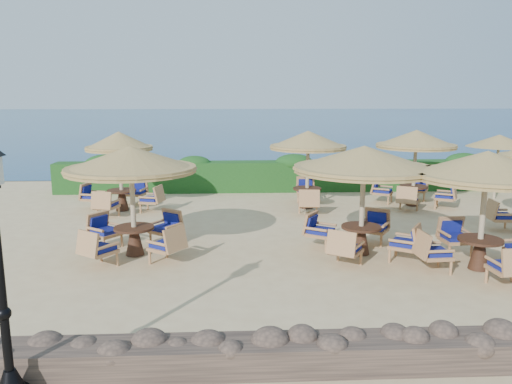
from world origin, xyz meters
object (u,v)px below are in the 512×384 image
object	(u,v)px
cafe_set_4	(308,151)
cafe_set_5	(415,154)
extra_parasol	(499,141)
cafe_set_1	(363,175)
cafe_set_3	(120,162)
lamp_post	(1,286)
cafe_set_0	(132,178)
cafe_set_2	(485,186)

from	to	relation	value
cafe_set_4	cafe_set_5	size ratio (longest dim) A/B	1.02
extra_parasol	cafe_set_1	xyz separation A→B (m)	(-6.68, -6.28, -0.22)
cafe_set_3	lamp_post	bearing A→B (deg)	-85.21
cafe_set_0	cafe_set_1	world-z (taller)	same
lamp_post	cafe_set_4	distance (m)	12.08
lamp_post	cafe_set_4	world-z (taller)	lamp_post
cafe_set_0	cafe_set_2	distance (m)	7.96
cafe_set_1	cafe_set_3	xyz separation A→B (m)	(-6.82, 5.03, -0.32)
cafe_set_3	cafe_set_4	xyz separation A→B (m)	(6.27, 0.06, 0.34)
cafe_set_2	cafe_set_4	world-z (taller)	same
lamp_post	extra_parasol	distance (m)	17.41
extra_parasol	cafe_set_3	world-z (taller)	cafe_set_3
lamp_post	extra_parasol	bearing A→B (deg)	43.60
cafe_set_3	cafe_set_5	bearing A→B (deg)	1.58
cafe_set_0	cafe_set_3	world-z (taller)	same
cafe_set_1	cafe_set_5	world-z (taller)	same
cafe_set_0	cafe_set_2	size ratio (longest dim) A/B	1.00
cafe_set_0	lamp_post	bearing A→B (deg)	-94.16
extra_parasol	cafe_set_3	size ratio (longest dim) A/B	0.83
cafe_set_5	lamp_post	bearing A→B (deg)	-129.65
lamp_post	cafe_set_5	xyz separation A→B (m)	(9.14, 11.03, 0.25)
cafe_set_0	cafe_set_4	world-z (taller)	same
cafe_set_1	lamp_post	bearing A→B (deg)	-135.98
cafe_set_0	cafe_set_4	xyz separation A→B (m)	(4.93, 4.90, 0.08)
cafe_set_5	cafe_set_4	bearing A→B (deg)	-176.69
cafe_set_1	cafe_set_4	xyz separation A→B (m)	(-0.56, 5.09, 0.02)
cafe_set_0	cafe_set_3	size ratio (longest dim) A/B	1.08
lamp_post	cafe_set_1	world-z (taller)	lamp_post
cafe_set_2	cafe_set_5	bearing A→B (deg)	82.39
cafe_set_4	cafe_set_0	bearing A→B (deg)	-135.20
cafe_set_0	cafe_set_1	distance (m)	5.49
cafe_set_0	cafe_set_2	bearing A→B (deg)	-10.09
extra_parasol	cafe_set_2	distance (m)	8.65
cafe_set_3	cafe_set_4	world-z (taller)	same
cafe_set_5	extra_parasol	bearing A→B (deg)	15.67
cafe_set_3	cafe_set_1	bearing A→B (deg)	-36.41
extra_parasol	cafe_set_4	world-z (taller)	cafe_set_4
cafe_set_0	cafe_set_5	world-z (taller)	same
extra_parasol	cafe_set_1	bearing A→B (deg)	-136.78
extra_parasol	cafe_set_0	size ratio (longest dim) A/B	0.77
cafe_set_2	cafe_set_3	world-z (taller)	same
cafe_set_5	cafe_set_1	bearing A→B (deg)	-121.24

